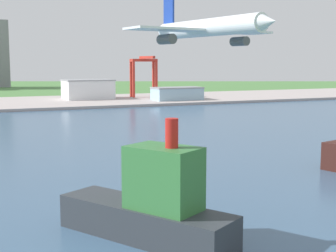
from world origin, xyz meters
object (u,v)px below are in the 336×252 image
at_px(airplane_landing, 208,28).
at_px(port_crane_red, 144,68).
at_px(warehouse_annex, 177,93).
at_px(warehouse_main, 88,89).
at_px(container_barge, 151,206).

distance_m(airplane_landing, port_crane_red, 399.15).
height_order(port_crane_red, warehouse_annex, port_crane_red).
relative_size(airplane_landing, warehouse_main, 0.87).
relative_size(port_crane_red, warehouse_main, 0.90).
relative_size(airplane_landing, warehouse_annex, 0.87).
bearing_deg(container_barge, airplane_landing, 18.06).
xyz_separation_m(container_barge, warehouse_annex, (158.32, 332.61, 1.02)).
distance_m(airplane_landing, warehouse_main, 384.66).
relative_size(airplane_landing, port_crane_red, 0.97).
relative_size(container_barge, warehouse_main, 0.90).
bearing_deg(warehouse_main, warehouse_annex, -33.71).
xyz_separation_m(airplane_landing, warehouse_annex, (142.17, 327.34, -37.46)).
distance_m(warehouse_main, warehouse_annex, 89.84).
bearing_deg(port_crane_red, container_barge, -110.57).
bearing_deg(warehouse_main, port_crane_red, 0.76).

